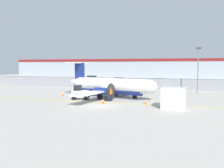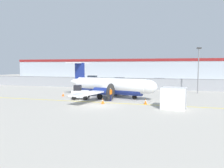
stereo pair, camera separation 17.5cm
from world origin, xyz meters
name	(u,v)px [view 1 (the left image)]	position (x,y,z in m)	size (l,w,h in m)	color
ground_plane	(105,103)	(0.00, 2.00, 0.00)	(140.00, 140.00, 0.01)	#ADA89E
perimeter_fence	(130,83)	(0.00, 18.00, 1.12)	(98.00, 0.10, 2.10)	gray
parking_lot_strip	(139,84)	(0.00, 29.50, 0.06)	(98.00, 17.00, 0.12)	#38383A
background_building	(147,69)	(0.00, 47.99, 3.26)	(91.00, 8.10, 6.50)	#A8B2BC
commuter_airplane	(112,86)	(-0.32, 6.23, 1.60)	(13.73, 15.92, 4.92)	white
baggage_tug	(80,93)	(-3.90, 3.58, 0.86)	(2.53, 1.84, 1.88)	silver
ground_crew_worker	(110,94)	(0.33, 3.26, 0.95)	(0.54, 0.34, 1.70)	#191E4C
cargo_container	(174,98)	(8.00, 0.46, 1.10)	(2.68, 2.34, 2.20)	silver
traffic_cone_near_left	(103,101)	(0.05, 1.17, 0.31)	(0.36, 0.36, 0.64)	orange
traffic_cone_near_right	(63,94)	(-7.45, 5.59, 0.31)	(0.36, 0.36, 0.64)	orange
traffic_cone_far_left	(146,101)	(4.89, 2.29, 0.31)	(0.36, 0.36, 0.64)	orange
parked_car_0	(92,78)	(-13.35, 33.09, 0.89)	(4.27, 2.14, 1.58)	gray
parked_car_1	(119,81)	(-4.22, 26.36, 0.89)	(4.35, 2.33, 1.58)	#19662D
parked_car_2	(159,82)	(5.02, 25.61, 0.89)	(4.32, 2.25, 1.58)	navy
parked_car_3	(195,83)	(12.13, 23.81, 0.89)	(4.30, 2.22, 1.58)	#19662D
apron_light_pole	(198,66)	(11.67, 14.09, 4.30)	(0.70, 0.30, 7.27)	slate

